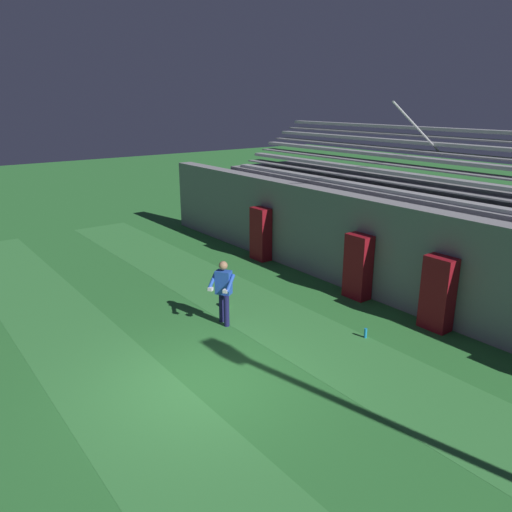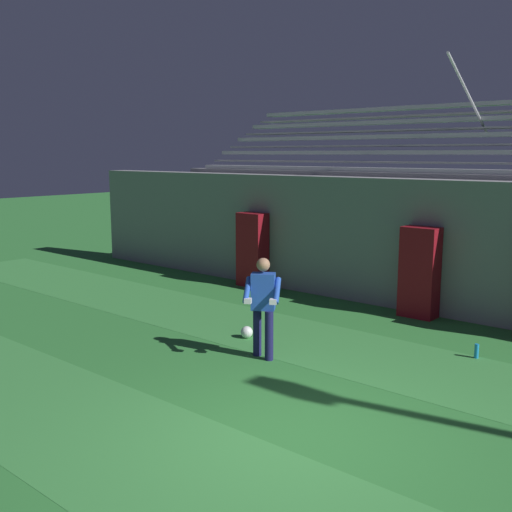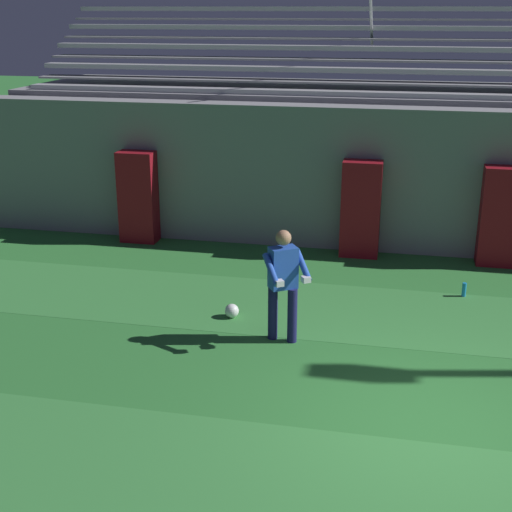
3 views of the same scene
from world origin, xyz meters
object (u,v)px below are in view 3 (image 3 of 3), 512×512
water_bottle (464,290)px  padding_pillar_far_left (138,197)px  goalkeeper (283,279)px  padding_pillar_gate_left (361,209)px  padding_pillar_gate_right (501,217)px  soccer_ball (232,311)px

water_bottle → padding_pillar_far_left: bearing=164.5°
padding_pillar_far_left → goalkeeper: 5.46m
padding_pillar_gate_left → water_bottle: size_ratio=7.76×
goalkeeper → padding_pillar_gate_left: bearing=78.6°
padding_pillar_gate_right → soccer_ball: bearing=-141.7°
padding_pillar_far_left → goalkeeper: (3.69, -4.03, 0.02)m
padding_pillar_gate_left → padding_pillar_gate_right: (2.56, 0.00, 0.00)m
goalkeeper → water_bottle: size_ratio=6.96×
padding_pillar_far_left → water_bottle: bearing=-15.5°
padding_pillar_far_left → soccer_ball: 4.46m
goalkeeper → soccer_ball: 1.40m
padding_pillar_gate_right → goalkeeper: size_ratio=1.12×
soccer_ball → water_bottle: water_bottle is taller
padding_pillar_gate_left → water_bottle: bearing=-43.3°
padding_pillar_gate_left → padding_pillar_far_left: 4.50m
goalkeeper → soccer_ball: goalkeeper is taller
padding_pillar_far_left → water_bottle: padding_pillar_far_left is taller
padding_pillar_gate_right → goalkeeper: 5.26m
padding_pillar_gate_left → padding_pillar_gate_right: 2.56m
padding_pillar_gate_left → padding_pillar_gate_right: bearing=0.0°
padding_pillar_gate_right → goalkeeper: padding_pillar_gate_right is taller
padding_pillar_far_left → goalkeeper: bearing=-47.5°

